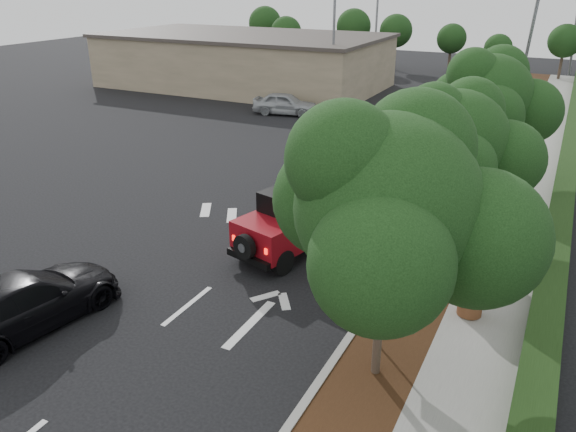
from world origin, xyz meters
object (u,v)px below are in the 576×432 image
Objects in this scene: red_jeep at (295,221)px; black_suv_oncoming at (25,301)px; speed_hump_sign at (383,302)px; silver_suv_ahead at (376,179)px.

red_jeep is 0.85× the size of black_suv_oncoming.
red_jeep is 2.12× the size of speed_hump_sign.
black_suv_oncoming is 9.07m from speed_hump_sign.
speed_hump_sign is (3.53, -10.26, 0.73)m from silver_suv_ahead.
black_suv_oncoming reaches higher than silver_suv_ahead.
speed_hump_sign is at bearing -53.54° from silver_suv_ahead.
black_suv_oncoming is (-4.98, -13.32, 0.06)m from silver_suv_ahead.
black_suv_oncoming is (-4.25, -7.06, -0.33)m from red_jeep.
silver_suv_ahead is 10.88m from speed_hump_sign.
red_jeep is 5.86m from speed_hump_sign.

